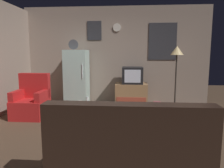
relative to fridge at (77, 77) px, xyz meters
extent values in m
plane|color=#4C3828|center=(1.03, -2.03, -0.75)|extent=(12.00, 12.00, 0.00)
cube|color=gray|center=(1.03, 0.42, 0.59)|extent=(5.20, 0.10, 2.70)
cube|color=#333338|center=(2.33, 0.36, 0.98)|extent=(0.76, 0.02, 1.00)
cube|color=#333338|center=(0.44, 0.36, 1.29)|extent=(0.40, 0.02, 0.52)
cylinder|color=silver|center=(1.07, 0.36, 1.36)|extent=(0.22, 0.03, 0.22)
cube|color=silver|center=(0.00, 0.00, 0.00)|extent=(0.60, 0.60, 1.50)
cylinder|color=silver|center=(0.22, -0.30, 0.20)|extent=(0.02, 0.02, 0.36)
cylinder|color=#4C4C51|center=(-0.05, -0.08, 0.89)|extent=(0.26, 0.04, 0.26)
cube|color=#9E754C|center=(1.49, -0.03, -0.45)|extent=(0.84, 0.52, 0.61)
cube|color=#AD4733|center=(1.49, -0.30, -0.54)|extent=(0.76, 0.01, 0.15)
cube|color=black|center=(1.51, -0.03, 0.08)|extent=(0.54, 0.50, 0.44)
cube|color=silver|center=(1.51, -0.29, 0.08)|extent=(0.41, 0.01, 0.33)
cylinder|color=#332D28|center=(2.59, -0.27, -0.74)|extent=(0.24, 0.24, 0.02)
cylinder|color=#332D28|center=(2.59, -0.27, -0.05)|extent=(0.04, 0.04, 1.40)
cone|color=#F2D18C|center=(2.59, -0.27, 0.73)|extent=(0.32, 0.32, 0.22)
cylinder|color=#9E754C|center=(0.67, -1.82, -0.73)|extent=(0.72, 0.72, 0.04)
cylinder|color=#9E754C|center=(0.67, -1.82, -0.53)|extent=(0.24, 0.24, 0.40)
cylinder|color=#9E754C|center=(0.67, -1.82, -0.33)|extent=(0.72, 0.72, 0.04)
cylinder|color=silver|center=(0.63, -1.75, -0.24)|extent=(0.05, 0.05, 0.15)
cylinder|color=silver|center=(0.51, -1.85, -0.27)|extent=(0.08, 0.08, 0.09)
cylinder|color=tan|center=(0.55, -1.96, -0.27)|extent=(0.08, 0.08, 0.09)
cube|color=black|center=(0.68, -1.69, -0.30)|extent=(0.15, 0.05, 0.02)
cube|color=red|center=(-0.74, -1.26, -0.55)|extent=(0.68, 0.68, 0.40)
cube|color=red|center=(-0.74, -1.00, -0.07)|extent=(0.68, 0.16, 0.56)
cube|color=red|center=(-1.02, -1.26, -0.25)|extent=(0.12, 0.60, 0.20)
cube|color=red|center=(-0.46, -1.26, -0.25)|extent=(0.12, 0.60, 0.20)
cube|color=black|center=(1.42, -3.32, -0.55)|extent=(1.70, 0.80, 0.40)
cube|color=black|center=(1.42, -3.62, -0.09)|extent=(1.70, 0.20, 0.52)
cube|color=#985856|center=(2.17, -0.12, -0.74)|extent=(0.22, 0.16, 0.02)
cube|color=slate|center=(2.17, -0.12, -0.72)|extent=(0.21, 0.17, 0.03)
cube|color=#4C444A|center=(2.17, -0.12, -0.69)|extent=(0.21, 0.13, 0.03)
cube|color=teal|center=(2.17, -0.12, -0.66)|extent=(0.19, 0.17, 0.02)
cube|color=#C3959C|center=(2.17, -0.12, -0.64)|extent=(0.20, 0.14, 0.02)
cube|color=#8B454C|center=(2.17, -0.12, -0.62)|extent=(0.18, 0.12, 0.03)
camera|label=1|loc=(1.42, -5.62, 0.65)|focal=33.71mm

